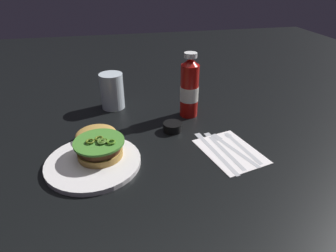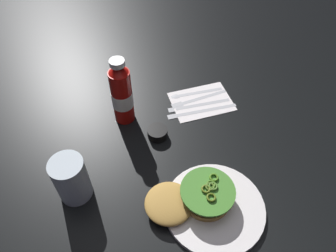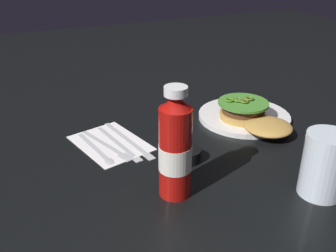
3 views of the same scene
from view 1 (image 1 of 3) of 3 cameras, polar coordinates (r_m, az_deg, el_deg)
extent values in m
plane|color=black|center=(0.88, -5.67, -2.24)|extent=(3.00, 3.00, 0.00)
cylinder|color=white|center=(0.79, -14.42, -6.93)|extent=(0.25, 0.25, 0.01)
cylinder|color=#B5873E|center=(0.79, -13.13, -5.14)|extent=(0.12, 0.12, 0.02)
cylinder|color=#512D19|center=(0.78, -13.26, -4.11)|extent=(0.11, 0.11, 0.02)
cylinder|color=red|center=(0.78, -13.36, -3.43)|extent=(0.10, 0.10, 0.01)
cylinder|color=#44832D|center=(0.77, -13.41, -3.05)|extent=(0.13, 0.13, 0.01)
torus|color=#487C1C|center=(0.75, -11.10, -3.10)|extent=(0.02, 0.02, 0.01)
torus|color=#576A1A|center=(0.77, -13.37, -2.41)|extent=(0.02, 0.02, 0.01)
torus|color=#506618|center=(0.77, -15.05, -2.92)|extent=(0.02, 0.02, 0.01)
torus|color=#476920|center=(0.76, -12.96, -2.76)|extent=(0.02, 0.02, 0.01)
torus|color=#41701C|center=(0.76, -12.52, -2.85)|extent=(0.02, 0.02, 0.01)
torus|color=#4B772A|center=(0.76, -12.92, -3.06)|extent=(0.02, 0.02, 0.01)
ellipsoid|color=#B5873E|center=(0.87, -13.92, -1.54)|extent=(0.12, 0.12, 0.03)
cylinder|color=#AA100C|center=(0.98, 4.21, 6.86)|extent=(0.06, 0.06, 0.18)
cone|color=#AA100C|center=(0.94, 4.43, 12.53)|extent=(0.05, 0.05, 0.02)
cylinder|color=white|center=(0.94, 4.48, 13.70)|extent=(0.04, 0.04, 0.02)
cylinder|color=white|center=(0.98, 4.19, 6.40)|extent=(0.06, 0.06, 0.05)
cylinder|color=silver|center=(1.06, -10.91, 6.76)|extent=(0.08, 0.08, 0.13)
cylinder|color=black|center=(0.91, 0.89, -0.19)|extent=(0.06, 0.06, 0.03)
cube|color=white|center=(0.83, 12.09, -4.83)|extent=(0.22, 0.18, 0.00)
cube|color=silver|center=(0.85, 14.36, -3.93)|extent=(0.17, 0.04, 0.00)
ellipsoid|color=silver|center=(0.90, 11.77, -1.66)|extent=(0.04, 0.03, 0.00)
cube|color=silver|center=(0.84, 12.88, -4.40)|extent=(0.18, 0.07, 0.00)
cube|color=silver|center=(0.89, 9.45, -2.00)|extent=(0.04, 0.03, 0.00)
cube|color=silver|center=(0.82, 11.34, -4.89)|extent=(0.18, 0.04, 0.00)
cube|color=silver|center=(0.87, 8.79, -2.41)|extent=(0.08, 0.03, 0.00)
cube|color=silver|center=(0.81, 9.75, -5.39)|extent=(0.20, 0.05, 0.00)
cube|color=silver|center=(0.87, 6.91, -2.50)|extent=(0.08, 0.03, 0.00)
camera|label=2|loc=(0.92, -51.14, 37.78)|focal=34.22mm
camera|label=3|loc=(1.49, 9.53, 28.02)|focal=40.44mm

